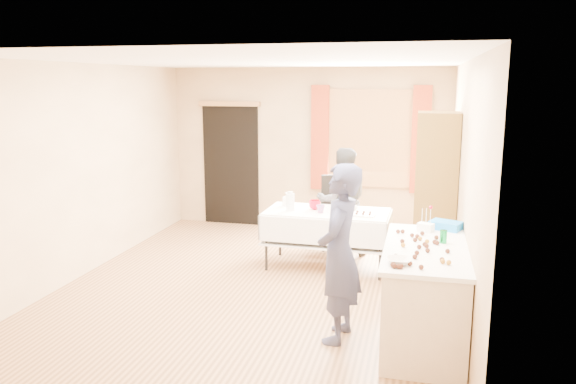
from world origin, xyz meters
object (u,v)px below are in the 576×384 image
(counter, at_px, (425,295))
(party_table, at_px, (327,234))
(girl, at_px, (339,254))
(chair, at_px, (336,227))
(cabinet, at_px, (435,194))
(woman, at_px, (342,201))

(counter, relative_size, party_table, 0.99)
(party_table, bearing_deg, girl, -76.21)
(counter, height_order, chair, chair)
(cabinet, relative_size, girl, 1.21)
(girl, bearing_deg, party_table, -162.03)
(party_table, height_order, girl, girl)
(chair, distance_m, girl, 3.01)
(cabinet, distance_m, counter, 2.12)
(party_table, xyz_separation_m, chair, (-0.02, 0.90, -0.13))
(party_table, distance_m, girl, 2.11)
(counter, bearing_deg, girl, -170.09)
(girl, xyz_separation_m, woman, (-0.35, 2.66, -0.08))
(girl, relative_size, woman, 1.11)
(counter, bearing_deg, cabinet, 87.19)
(cabinet, height_order, chair, cabinet)
(cabinet, bearing_deg, woman, 158.36)
(party_table, xyz_separation_m, woman, (0.11, 0.63, 0.30))
(chair, distance_m, woman, 0.52)
(cabinet, height_order, counter, cabinet)
(chair, xyz_separation_m, girl, (0.47, -2.92, 0.52))
(girl, bearing_deg, woman, -167.21)
(chair, bearing_deg, girl, -92.47)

